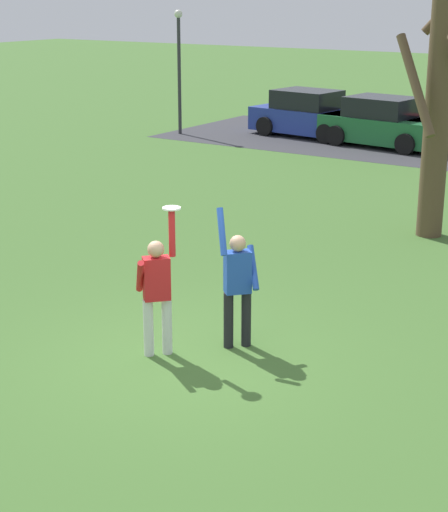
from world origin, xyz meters
TOP-DOWN VIEW (x-y plane):
  - ground_plane at (0.00, 0.00)m, footprint 120.00×120.00m
  - person_catcher at (-0.37, -0.08)m, footprint 0.55×0.57m
  - person_defender at (0.41, 0.75)m, footprint 0.65×0.66m
  - frisbee_disc at (-0.22, 0.08)m, footprint 0.25×0.25m
  - parked_car_blue at (-7.37, 17.70)m, footprint 4.29×2.41m
  - parked_car_green at (-4.39, 17.25)m, footprint 4.29×2.41m
  - bare_tree_tall at (0.64, 7.82)m, footprint 1.67×1.54m
  - lamppost_by_lot at (-11.44, 15.63)m, footprint 0.28×0.28m

SIDE VIEW (x-z plane):
  - ground_plane at x=0.00m, z-range 0.00..0.00m
  - parked_car_blue at x=-7.37m, z-range -0.07..1.52m
  - parked_car_green at x=-4.39m, z-range -0.07..1.52m
  - person_defender at x=0.41m, z-range -0.04..2.00m
  - person_catcher at x=-0.37m, z-range -0.06..2.02m
  - frisbee_disc at x=-0.22m, z-range 2.08..2.10m
  - bare_tree_tall at x=0.64m, z-range 0.00..5.12m
  - lamppost_by_lot at x=-11.44m, z-range 0.46..4.72m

